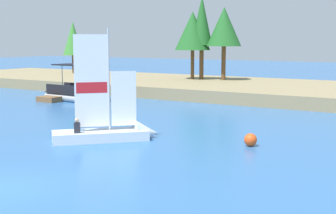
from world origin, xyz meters
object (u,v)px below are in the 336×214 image
at_px(shoreline_tree_left, 73,39).
at_px(sailboat, 117,131).
at_px(shoreline_tree_midleft, 193,31).
at_px(channel_buoy, 250,140).
at_px(shoreline_tree_midright, 224,27).
at_px(pontoon_boat, 76,93).
at_px(shoreline_tree_centre, 202,22).
at_px(wooden_dock, 74,96).

height_order(shoreline_tree_left, sailboat, shoreline_tree_left).
distance_m(shoreline_tree_midleft, sailboat, 25.91).
xyz_separation_m(shoreline_tree_left, channel_buoy, (31.23, -22.11, -4.66)).
bearing_deg(shoreline_tree_left, sailboat, -43.75).
bearing_deg(shoreline_tree_midright, pontoon_boat, -113.61).
distance_m(shoreline_tree_midright, sailboat, 25.71).
relative_size(shoreline_tree_centre, wooden_dock, 1.20).
relative_size(pontoon_boat, channel_buoy, 8.96).
bearing_deg(shoreline_tree_midright, wooden_dock, -120.47).
relative_size(shoreline_tree_centre, shoreline_tree_midright, 1.16).
height_order(shoreline_tree_midleft, shoreline_tree_midright, shoreline_tree_midright).
height_order(shoreline_tree_midright, channel_buoy, shoreline_tree_midright).
height_order(shoreline_tree_midright, wooden_dock, shoreline_tree_midright).
xyz_separation_m(shoreline_tree_midright, pontoon_boat, (-6.12, -14.00, -5.35)).
bearing_deg(shoreline_tree_midleft, channel_buoy, -55.03).
relative_size(sailboat, channel_buoy, 9.87).
bearing_deg(sailboat, channel_buoy, -28.66).
bearing_deg(wooden_dock, shoreline_tree_midright, 59.53).
xyz_separation_m(shoreline_tree_midright, sailboat, (6.08, -24.34, -5.62)).
height_order(shoreline_tree_left, shoreline_tree_midright, shoreline_tree_midright).
xyz_separation_m(shoreline_tree_midleft, wooden_dock, (-4.47, -12.08, -5.46)).
bearing_deg(sailboat, shoreline_tree_midright, 57.08).
distance_m(shoreline_tree_centre, pontoon_boat, 15.34).
bearing_deg(shoreline_tree_midright, channel_buoy, -61.53).
height_order(shoreline_tree_midleft, wooden_dock, shoreline_tree_midleft).
distance_m(shoreline_tree_left, shoreline_tree_centre, 16.99).
relative_size(shoreline_tree_midleft, sailboat, 1.13).
bearing_deg(channel_buoy, wooden_dock, 153.95).
height_order(shoreline_tree_left, shoreline_tree_midleft, shoreline_tree_midleft).
relative_size(wooden_dock, sailboat, 1.16).
distance_m(shoreline_tree_midleft, shoreline_tree_midright, 3.13).
bearing_deg(pontoon_boat, shoreline_tree_centre, 78.28).
xyz_separation_m(shoreline_tree_left, shoreline_tree_midleft, (16.07, -0.44, 0.71)).
height_order(shoreline_tree_midleft, shoreline_tree_centre, shoreline_tree_centre).
relative_size(shoreline_tree_centre, pontoon_boat, 1.53).
xyz_separation_m(shoreline_tree_centre, sailboat, (8.27, -23.95, -6.16)).
height_order(shoreline_tree_centre, channel_buoy, shoreline_tree_centre).
bearing_deg(channel_buoy, shoreline_tree_midright, 118.47).
bearing_deg(wooden_dock, shoreline_tree_centre, 66.73).
relative_size(shoreline_tree_left, shoreline_tree_centre, 0.74).
height_order(shoreline_tree_centre, pontoon_boat, shoreline_tree_centre).
distance_m(shoreline_tree_left, wooden_dock, 17.72).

